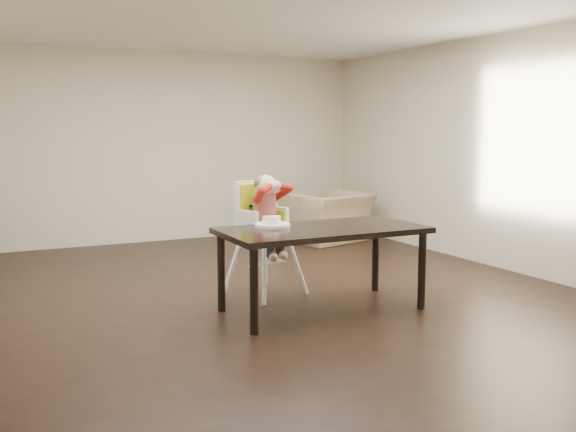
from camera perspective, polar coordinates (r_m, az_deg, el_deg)
The scene contains 6 objects.
ground at distance 6.32m, azimuth -2.26°, elevation -7.07°, with size 7.00×7.00×0.00m, color black.
room_walls at distance 6.11m, azimuth -2.36°, elevation 9.99°, with size 6.02×7.02×2.71m.
dining_table at distance 5.69m, azimuth 3.07°, elevation -1.81°, with size 1.80×0.90×0.75m.
high_chair at distance 6.23m, azimuth -2.26°, elevation 0.51°, with size 0.63×0.63×1.18m.
plate at distance 5.71m, azimuth -1.37°, elevation -0.64°, with size 0.42×0.42×0.09m.
armchair at distance 9.24m, azimuth 3.54°, elevation 0.64°, with size 1.09×0.71×0.95m, color tan.
Camera 1 is at (-2.48, -5.58, 1.62)m, focal length 40.00 mm.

